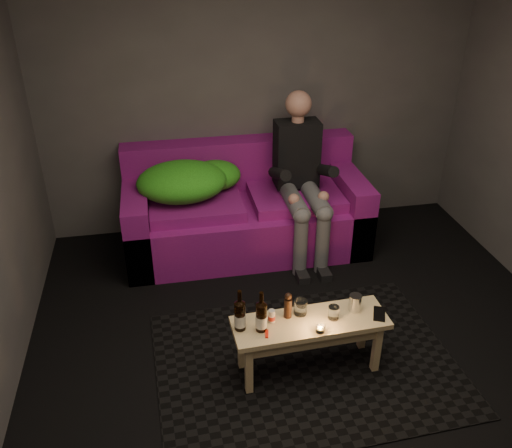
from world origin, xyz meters
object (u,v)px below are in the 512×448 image
(sofa, at_px, (245,212))
(beer_bottle_a, at_px, (240,315))
(beer_bottle_b, at_px, (261,316))
(coffee_table, at_px, (310,329))
(person, at_px, (301,175))
(steel_cup, at_px, (355,303))

(sofa, distance_m, beer_bottle_a, 1.76)
(beer_bottle_a, xyz_separation_m, beer_bottle_b, (0.13, -0.04, -0.00))
(coffee_table, bearing_deg, sofa, 94.66)
(coffee_table, relative_size, beer_bottle_a, 3.52)
(beer_bottle_b, bearing_deg, person, 67.03)
(coffee_table, height_order, steel_cup, steel_cup)
(sofa, bearing_deg, beer_bottle_b, -96.26)
(person, distance_m, coffee_table, 1.64)
(sofa, relative_size, person, 1.50)
(coffee_table, relative_size, beer_bottle_b, 3.55)
(sofa, relative_size, coffee_table, 2.08)
(sofa, xyz_separation_m, beer_bottle_a, (-0.32, -1.72, 0.19))
(beer_bottle_a, bearing_deg, steel_cup, 3.39)
(sofa, distance_m, coffee_table, 1.74)
(beer_bottle_b, bearing_deg, steel_cup, 7.26)
(beer_bottle_a, relative_size, beer_bottle_b, 1.01)
(person, height_order, steel_cup, person)
(sofa, bearing_deg, coffee_table, -85.34)
(sofa, bearing_deg, person, -20.23)
(sofa, xyz_separation_m, steel_cup, (0.46, -1.68, 0.14))
(steel_cup, bearing_deg, sofa, 105.37)
(beer_bottle_b, bearing_deg, coffee_table, 5.17)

